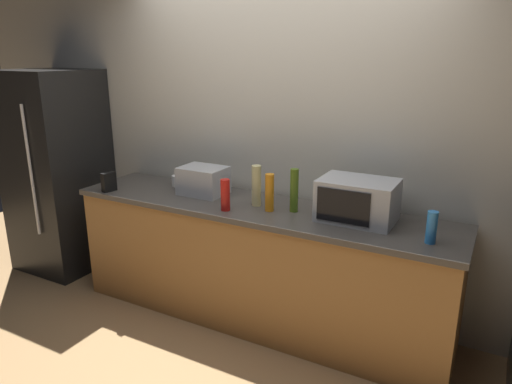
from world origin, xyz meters
TOP-DOWN VIEW (x-y plane):
  - ground_plane at (0.00, 0.00)m, footprint 8.00×8.00m
  - back_wall at (0.00, 0.81)m, footprint 6.40×0.10m
  - counter_run at (0.00, 0.40)m, footprint 2.84×0.64m
  - refrigerator at (-2.05, 0.40)m, footprint 0.72×0.73m
  - microwave at (0.71, 0.45)m, footprint 0.48×0.35m
  - toaster_oven at (-0.49, 0.46)m, footprint 0.34×0.26m
  - cordless_phone at (-1.18, 0.17)m, footprint 0.07×0.12m
  - bottle_vinegar at (0.00, 0.41)m, footprint 0.07×0.07m
  - bottle_hot_sauce at (-0.13, 0.21)m, footprint 0.06×0.06m
  - bottle_olive_oil at (0.29, 0.41)m, footprint 0.06×0.06m
  - bottle_spray_cleaner at (1.19, 0.28)m, footprint 0.06×0.06m
  - bottle_dish_soap at (0.13, 0.34)m, footprint 0.06×0.06m
  - mug_white at (-0.80, 0.54)m, footprint 0.09×0.09m

SIDE VIEW (x-z plane):
  - ground_plane at x=0.00m, z-range 0.00..0.00m
  - counter_run at x=0.00m, z-range 0.00..0.90m
  - refrigerator at x=-2.05m, z-range 0.00..1.80m
  - mug_white at x=-0.80m, z-range 0.90..0.99m
  - cordless_phone at x=-1.18m, z-range 0.90..1.05m
  - bottle_spray_cleaner at x=1.19m, z-range 0.90..1.09m
  - toaster_oven at x=-0.49m, z-range 0.90..1.11m
  - bottle_hot_sauce at x=-0.13m, z-range 0.90..1.12m
  - bottle_dish_soap at x=0.13m, z-range 0.90..1.16m
  - microwave at x=0.71m, z-range 0.90..1.17m
  - bottle_vinegar at x=0.00m, z-range 0.90..1.19m
  - bottle_olive_oil at x=0.29m, z-range 0.90..1.20m
  - back_wall at x=0.00m, z-range 0.00..2.70m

